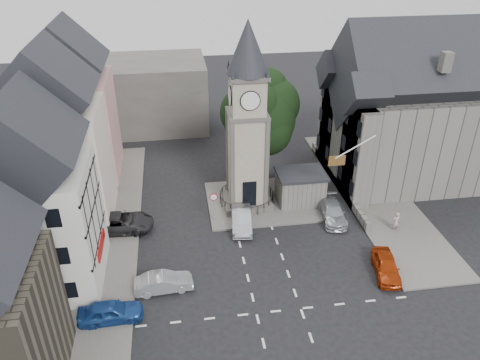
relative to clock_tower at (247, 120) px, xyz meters
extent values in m
plane|color=black|center=(0.00, -7.99, -8.12)|extent=(120.00, 120.00, 0.00)
cube|color=#595651|center=(-12.50, -1.99, -8.05)|extent=(6.00, 30.00, 0.14)
cube|color=#595651|center=(12.00, 0.01, -8.05)|extent=(6.00, 26.00, 0.14)
cube|color=#595651|center=(1.50, 0.01, -8.04)|extent=(10.00, 8.00, 0.16)
cube|color=silver|center=(0.00, -13.49, -8.12)|extent=(20.00, 8.00, 0.01)
cube|color=#4C4944|center=(0.00, 0.01, -7.77)|extent=(4.20, 4.20, 0.70)
torus|color=black|center=(0.00, 0.01, -7.04)|extent=(4.86, 4.86, 0.06)
cube|color=gray|center=(0.00, 0.01, -3.42)|extent=(3.00, 3.00, 8.00)
cube|color=black|center=(0.00, -1.44, -6.22)|extent=(1.20, 0.25, 2.40)
cube|color=#4C4944|center=(0.00, 0.01, 0.58)|extent=(3.30, 3.30, 0.25)
cube|color=gray|center=(0.00, 0.01, 2.18)|extent=(2.70, 2.70, 3.20)
cylinder|color=white|center=(0.00, -1.39, 2.18)|extent=(1.50, 0.12, 1.50)
cube|color=#4C4944|center=(0.00, 0.01, 3.78)|extent=(3.10, 3.10, 0.30)
cone|color=black|center=(0.00, 0.01, 6.03)|extent=(3.40, 3.40, 4.20)
cube|color=#63625B|center=(4.80, -0.49, -6.72)|extent=(4.00, 3.00, 2.80)
cube|color=black|center=(4.80, -0.49, -5.17)|extent=(4.30, 3.30, 0.25)
cylinder|color=black|center=(2.00, 5.01, -5.92)|extent=(0.70, 0.70, 4.40)
cylinder|color=black|center=(-3.20, -2.49, -6.87)|extent=(0.10, 0.10, 2.50)
cone|color=#A50C0C|center=(-3.20, -2.59, -5.62)|extent=(0.70, 0.06, 0.70)
cone|color=white|center=(-3.20, -2.61, -5.62)|extent=(0.54, 0.04, 0.54)
cube|color=#CD938D|center=(-15.50, 8.01, -3.12)|extent=(7.50, 7.00, 10.00)
cube|color=#F0DFC9|center=(-15.50, 0.01, -3.12)|extent=(7.50, 7.00, 10.00)
cube|color=silver|center=(-15.50, -7.99, -3.62)|extent=(7.50, 7.00, 9.00)
cube|color=#4C4944|center=(-12.00, 20.01, -4.12)|extent=(20.00, 10.00, 8.00)
cube|color=#63625B|center=(16.00, 3.01, -3.62)|extent=(14.00, 10.00, 9.00)
cube|color=#63625B|center=(9.80, -0.49, -3.62)|extent=(1.60, 4.40, 9.00)
cube|color=#63625B|center=(9.80, 6.51, -3.62)|extent=(1.60, 4.40, 9.00)
cube|color=#63625B|center=(9.20, 2.01, -7.67)|extent=(0.40, 16.00, 0.90)
cylinder|color=white|center=(8.00, -3.99, -1.12)|extent=(3.17, 0.10, 1.89)
plane|color=#B21414|center=(6.60, -3.99, -2.22)|extent=(1.40, 0.00, 1.40)
imported|color=navy|center=(-10.89, -12.66, -7.42)|extent=(4.20, 1.83, 1.41)
imported|color=#B3B6BB|center=(-7.50, -10.33, -7.45)|extent=(4.15, 1.72, 1.34)
imported|color=#29292B|center=(-11.12, -2.63, -7.33)|extent=(5.77, 2.87, 1.57)
imported|color=#A0A1A8|center=(-1.00, -3.49, -7.37)|extent=(2.06, 4.71, 1.51)
imported|color=#9FA2A7|center=(6.90, -3.49, -7.44)|extent=(2.35, 4.85, 1.36)
imported|color=#9E2C08|center=(8.50, -10.99, -7.42)|extent=(2.45, 4.34, 1.39)
imported|color=#AE9C90|center=(11.50, -5.99, -7.23)|extent=(0.70, 0.52, 1.77)
camera|label=1|loc=(-5.85, -35.55, 14.75)|focal=35.00mm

